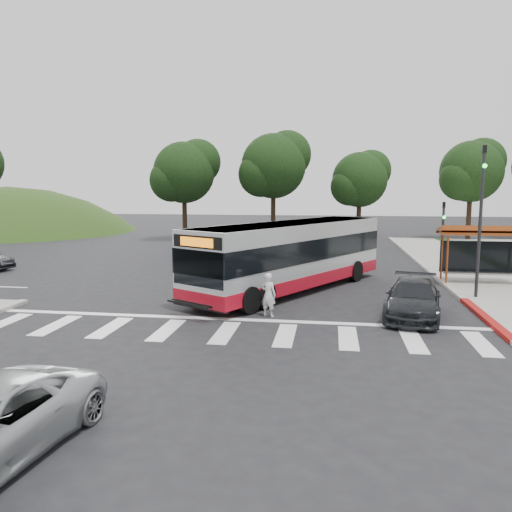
# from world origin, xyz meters

# --- Properties ---
(ground) EXTENTS (140.00, 140.00, 0.00)m
(ground) POSITION_xyz_m (0.00, 0.00, 0.00)
(ground) COLOR black
(ground) RESTS_ON ground
(sidewalk_east) EXTENTS (4.00, 40.00, 0.12)m
(sidewalk_east) POSITION_xyz_m (11.00, 8.00, 0.06)
(sidewalk_east) COLOR gray
(sidewalk_east) RESTS_ON ground
(curb_east) EXTENTS (0.30, 40.00, 0.15)m
(curb_east) POSITION_xyz_m (9.00, 8.00, 0.07)
(curb_east) COLOR #9E9991
(curb_east) RESTS_ON ground
(curb_east_red) EXTENTS (0.32, 6.00, 0.15)m
(curb_east_red) POSITION_xyz_m (9.00, -2.00, 0.08)
(curb_east_red) COLOR maroon
(curb_east_red) RESTS_ON ground
(hillside_nw) EXTENTS (44.00, 44.00, 10.00)m
(hillside_nw) POSITION_xyz_m (-32.00, 30.00, 0.00)
(hillside_nw) COLOR #223F14
(hillside_nw) RESTS_ON ground
(crosswalk_ladder) EXTENTS (18.00, 2.60, 0.01)m
(crosswalk_ladder) POSITION_xyz_m (0.00, -5.00, 0.01)
(crosswalk_ladder) COLOR silver
(crosswalk_ladder) RESTS_ON ground
(bus_shelter) EXTENTS (4.20, 1.60, 2.86)m
(bus_shelter) POSITION_xyz_m (10.80, 5.10, 2.35)
(bus_shelter) COLOR brown
(bus_shelter) RESTS_ON sidewalk_east
(traffic_signal_ne_tall) EXTENTS (0.18, 0.37, 6.50)m
(traffic_signal_ne_tall) POSITION_xyz_m (9.60, 1.49, 3.88)
(traffic_signal_ne_tall) COLOR black
(traffic_signal_ne_tall) RESTS_ON ground
(traffic_signal_ne_short) EXTENTS (0.18, 0.37, 4.00)m
(traffic_signal_ne_short) POSITION_xyz_m (9.60, 8.49, 2.48)
(traffic_signal_ne_short) COLOR black
(traffic_signal_ne_short) RESTS_ON ground
(tree_ne_a) EXTENTS (6.16, 5.74, 9.30)m
(tree_ne_a) POSITION_xyz_m (16.08, 28.06, 6.39)
(tree_ne_a) COLOR black
(tree_ne_a) RESTS_ON parking_lot
(tree_north_a) EXTENTS (6.60, 6.15, 10.17)m
(tree_north_a) POSITION_xyz_m (-1.92, 26.07, 6.92)
(tree_north_a) COLOR black
(tree_north_a) RESTS_ON ground
(tree_north_b) EXTENTS (5.72, 5.33, 8.43)m
(tree_north_b) POSITION_xyz_m (6.07, 28.06, 5.66)
(tree_north_b) COLOR black
(tree_north_b) RESTS_ON ground
(tree_north_c) EXTENTS (6.16, 5.74, 9.30)m
(tree_north_c) POSITION_xyz_m (-9.92, 24.06, 6.29)
(tree_north_c) COLOR black
(tree_north_c) RESTS_ON ground
(transit_bus) EXTENTS (8.44, 11.99, 3.18)m
(transit_bus) POSITION_xyz_m (1.64, 2.26, 1.59)
(transit_bus) COLOR #AEB1B3
(transit_bus) RESTS_ON ground
(pedestrian) EXTENTS (0.70, 0.58, 1.64)m
(pedestrian) POSITION_xyz_m (1.15, -2.66, 0.82)
(pedestrian) COLOR silver
(pedestrian) RESTS_ON ground
(dark_sedan) EXTENTS (2.76, 4.98, 1.37)m
(dark_sedan) POSITION_xyz_m (6.46, -1.87, 0.68)
(dark_sedan) COLOR black
(dark_sedan) RESTS_ON ground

